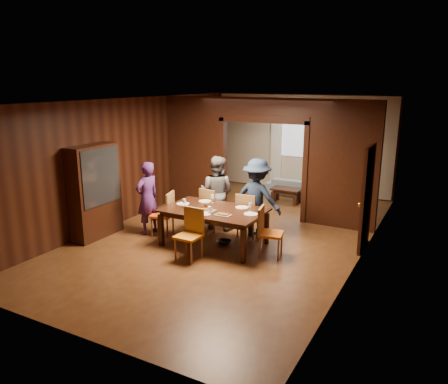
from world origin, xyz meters
The scene contains 32 objects.
floor centered at (0.00, 0.00, 0.00)m, with size 9.00×9.00×0.00m, color #4F2B16.
ceiling centered at (0.00, 0.00, 2.90)m, with size 5.50×9.00×0.02m, color silver.
room_walls centered at (0.00, 1.89, 1.51)m, with size 5.52×9.01×2.90m.
person_purple centered at (-1.68, -0.82, 0.80)m, with size 0.59×0.38×1.61m, color #492265.
person_grey centered at (-0.51, 0.20, 0.84)m, with size 0.81×0.63×1.67m, color #56585E.
person_navy centered at (0.49, 0.17, 0.85)m, with size 1.10×0.63×1.70m, color #1B2943.
sofa centered at (0.12, 3.85, 0.25)m, with size 1.72×0.67×0.50m, color #839CAB.
serving_bowl centered at (0.11, -0.61, 0.80)m, with size 0.29×0.29×0.07m, color black.
dining_table centered at (-0.06, -0.74, 0.38)m, with size 2.02×1.26×0.76m, color black.
coffee_table centered at (0.13, 2.99, 0.20)m, with size 0.80×0.50×0.40m, color black.
chair_left centered at (-1.34, -0.76, 0.48)m, with size 0.44×0.44×0.97m, color #E95515, non-canonical shape.
chair_right centered at (1.21, -0.75, 0.48)m, with size 0.44×0.44×0.97m, color #C55B12, non-canonical shape.
chair_far_l centered at (-0.55, 0.09, 0.48)m, with size 0.44×0.44×0.97m, color red, non-canonical shape.
chair_far_r centered at (0.35, 0.07, 0.48)m, with size 0.44×0.44×0.97m, color #C13612, non-canonical shape.
chair_near centered at (-0.11, -1.62, 0.48)m, with size 0.44×0.44×0.97m, color orange, non-canonical shape.
hutch centered at (-2.53, -1.50, 1.00)m, with size 0.40×1.20×2.00m, color black.
door_right centered at (2.70, 0.50, 1.05)m, with size 0.06×0.90×2.10m, color black.
window_far centered at (0.00, 4.44, 1.70)m, with size 1.20×0.03×1.30m, color silver.
curtain_left centered at (-0.75, 4.40, 1.25)m, with size 0.35×0.06×2.40m, color white.
curtain_right centered at (0.75, 4.40, 1.25)m, with size 0.35×0.06×2.40m, color white.
plate_left centered at (-0.82, -0.72, 0.77)m, with size 0.27×0.27×0.01m, color white.
plate_far_l centered at (-0.51, -0.33, 0.77)m, with size 0.27×0.27×0.01m, color white.
plate_far_r centered at (0.40, -0.37, 0.77)m, with size 0.27×0.27×0.01m, color silver.
plate_right centered at (0.75, -0.70, 0.77)m, with size 0.27×0.27×0.01m, color silver.
plate_near centered at (-0.06, -1.12, 0.77)m, with size 0.27×0.27×0.01m, color silver.
platter_a centered at (-0.11, -0.88, 0.78)m, with size 0.30×0.20×0.04m, color slate.
platter_b centered at (0.31, -1.02, 0.78)m, with size 0.30×0.20×0.04m, color gray.
wineglass_left centered at (-0.65, -0.91, 0.85)m, with size 0.08×0.08×0.18m, color silver, non-canonical shape.
wineglass_far centered at (-0.32, -0.34, 0.85)m, with size 0.08×0.08×0.18m, color silver, non-canonical shape.
wineglass_right centered at (0.66, -0.54, 0.85)m, with size 0.08×0.08×0.18m, color white, non-canonical shape.
tumbler centered at (0.01, -1.03, 0.83)m, with size 0.07×0.07×0.14m, color white.
condiment_jar centered at (-0.21, -0.79, 0.82)m, with size 0.08×0.08×0.11m, color #462210, non-canonical shape.
Camera 1 is at (4.13, -8.11, 3.31)m, focal length 35.00 mm.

